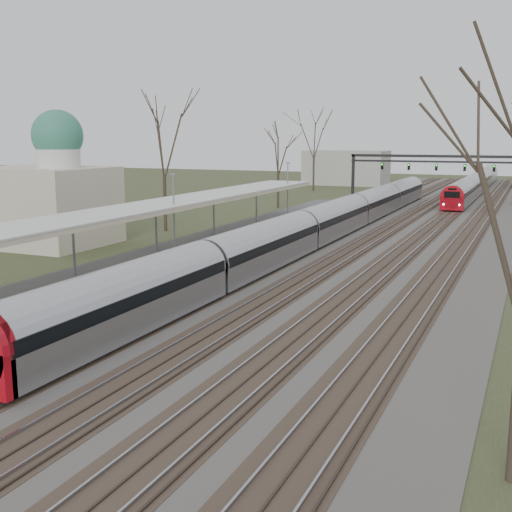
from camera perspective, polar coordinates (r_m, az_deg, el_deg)
The scene contains 8 objects.
track_bed at distance 57.59m, azimuth 10.58°, elevation 2.14°, with size 24.00×160.00×0.22m.
platform at distance 44.68m, azimuth -6.40°, elevation 0.44°, with size 3.50×69.00×1.00m, color #9E9B93.
canopy at distance 40.40m, azimuth -9.70°, elevation 4.21°, with size 4.10×50.00×3.11m.
dome_building at distance 52.11m, azimuth -18.39°, elevation 4.97°, with size 10.00×8.00×10.30m.
signal_gantry at distance 86.56m, azimuth 15.30°, elevation 7.91°, with size 21.00×0.59×6.08m.
tree_west_far at distance 57.11m, azimuth -8.24°, elevation 10.15°, with size 5.50×5.50×11.33m.
train_near at distance 53.87m, azimuth 6.69°, elevation 3.20°, with size 2.62×75.21×3.05m.
train_far at distance 104.00m, azimuth 18.99°, elevation 6.18°, with size 2.62×60.21×3.05m.
Camera 1 is at (13.05, -0.56, 8.23)m, focal length 45.00 mm.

